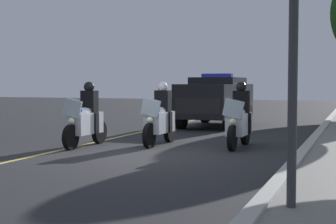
{
  "coord_description": "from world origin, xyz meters",
  "views": [
    {
      "loc": [
        11.08,
        4.82,
        1.68
      ],
      "look_at": [
        -1.85,
        0.0,
        0.9
      ],
      "focal_mm": 54.9,
      "sensor_mm": 36.0,
      "label": 1
    }
  ],
  "objects": [
    {
      "name": "ground_plane",
      "position": [
        0.0,
        0.0,
        0.0
      ],
      "size": [
        80.0,
        80.0,
        0.0
      ],
      "primitive_type": "plane",
      "color": "#28282B"
    },
    {
      "name": "police_motorcycle_lead_left",
      "position": [
        -0.83,
        -1.94,
        0.7
      ],
      "size": [
        2.14,
        0.56,
        1.72
      ],
      "color": "black",
      "rests_on": "ground"
    },
    {
      "name": "police_motorcycle_trailing",
      "position": [
        -2.03,
        1.91,
        0.7
      ],
      "size": [
        2.14,
        0.56,
        1.72
      ],
      "color": "black",
      "rests_on": "ground"
    },
    {
      "name": "lane_stripe_center",
      "position": [
        0.0,
        -2.17,
        0.0
      ],
      "size": [
        48.0,
        0.12,
        0.01
      ],
      "primitive_type": "cube",
      "color": "#E0D14C",
      "rests_on": "ground"
    },
    {
      "name": "police_suv",
      "position": [
        -8.35,
        -0.4,
        1.07
      ],
      "size": [
        4.92,
        2.11,
        2.05
      ],
      "color": "black",
      "rests_on": "ground"
    },
    {
      "name": "police_motorcycle_lead_right",
      "position": [
        -1.84,
        -0.22,
        0.7
      ],
      "size": [
        2.14,
        0.56,
        1.72
      ],
      "color": "black",
      "rests_on": "ground"
    },
    {
      "name": "curb_strip",
      "position": [
        0.0,
        3.64,
        0.07
      ],
      "size": [
        48.0,
        0.24,
        0.15
      ],
      "primitive_type": "cube",
      "color": "#B7B5AD",
      "rests_on": "ground"
    }
  ]
}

